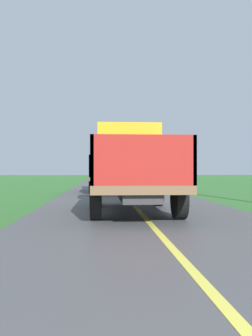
# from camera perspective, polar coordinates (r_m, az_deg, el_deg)

# --- Properties ---
(banana_truck_near) EXTENTS (2.38, 5.82, 2.80)m
(banana_truck_near) POSITION_cam_1_polar(r_m,az_deg,el_deg) (11.29, 0.65, 0.38)
(banana_truck_near) COLOR #2D2D30
(banana_truck_near) RESTS_ON road_surface
(banana_truck_far) EXTENTS (2.38, 5.81, 2.80)m
(banana_truck_far) POSITION_cam_1_polar(r_m,az_deg,el_deg) (20.86, -2.54, 0.02)
(banana_truck_far) COLOR #2D2D30
(banana_truck_far) RESTS_ON road_surface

